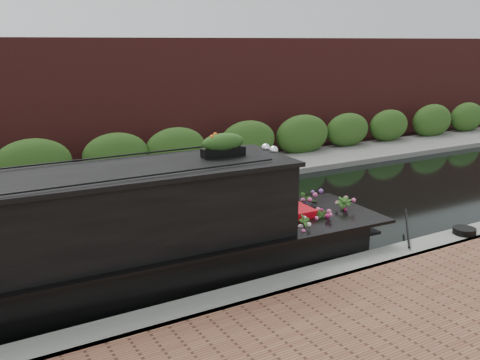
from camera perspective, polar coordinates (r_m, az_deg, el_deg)
ground at (r=11.21m, az=-5.66°, el=-5.81°), size 80.00×80.00×0.00m
near_bank_coping at (r=8.56m, az=3.90°, el=-12.51°), size 40.00×0.60×0.50m
far_bank_path at (r=14.95m, az=-12.45°, el=-0.84°), size 40.00×2.40×0.34m
far_hedge at (r=15.79m, az=-13.48°, el=-0.08°), size 40.00×1.10×2.80m
far_brick_wall at (r=17.76m, az=-15.49°, el=1.40°), size 40.00×1.00×8.00m
narrowboat at (r=8.50m, az=-19.10°, el=-7.84°), size 11.12×2.46×2.61m
rope_fender at (r=11.30m, az=12.07°, el=-5.03°), size 0.33×0.35×0.33m
coiled_mooring_rope at (r=11.34m, az=22.81°, el=-5.03°), size 0.44×0.44×0.12m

